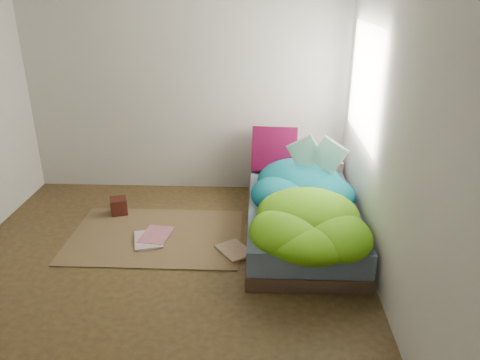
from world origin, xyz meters
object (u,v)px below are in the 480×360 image
Objects in this scene: floor_book_a at (135,241)px; bed at (301,215)px; wooden_box at (119,206)px; open_book at (318,145)px; floor_book_b at (143,234)px; pillow_magenta at (275,149)px.

bed is at bearing -3.51° from floor_book_a.
bed is 12.16× the size of wooden_box.
open_book is 1.85m from floor_book_b.
bed is 1.87m from wooden_box.
open_book is at bearing 20.72° from floor_book_b.
pillow_magenta is 1.64m from floor_book_b.
bed is 0.88m from pillow_magenta.
floor_book_b is (-1.49, -0.18, -0.14)m from bed.
floor_book_a is at bearing -136.93° from pillow_magenta.
wooden_box is (-1.99, 0.09, -0.72)m from open_book.
bed reaches higher than wooden_box.
open_book reaches higher than floor_book_b.
floor_book_a is at bearing -103.49° from floor_book_b.
open_book is 2.11m from wooden_box.
bed reaches higher than floor_book_a.
floor_book_b is at bearing -52.33° from wooden_box.
bed is 1.58m from floor_book_a.
open_book is (0.14, 0.19, 0.65)m from bed.
pillow_magenta is 1.37× the size of floor_book_a.
pillow_magenta is 1.38× the size of floor_book_b.
floor_book_b is at bearing 53.79° from floor_book_a.
wooden_box is at bearing 102.57° from floor_book_a.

